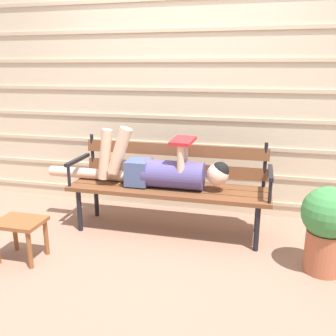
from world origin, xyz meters
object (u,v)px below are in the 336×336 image
at_px(footstool, 20,229).
at_px(potted_plant, 327,225).
at_px(park_bench, 170,181).
at_px(reclining_person, 158,170).

bearing_deg(footstool, potted_plant, 9.58).
distance_m(park_bench, reclining_person, 0.16).
bearing_deg(reclining_person, park_bench, 37.27).
bearing_deg(park_bench, potted_plant, -19.40).
distance_m(reclining_person, potted_plant, 1.43).
height_order(footstool, potted_plant, potted_plant).
bearing_deg(footstool, park_bench, 40.04).
xyz_separation_m(reclining_person, potted_plant, (1.37, -0.38, -0.21)).
relative_size(footstool, potted_plant, 0.55).
bearing_deg(park_bench, footstool, -139.96).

